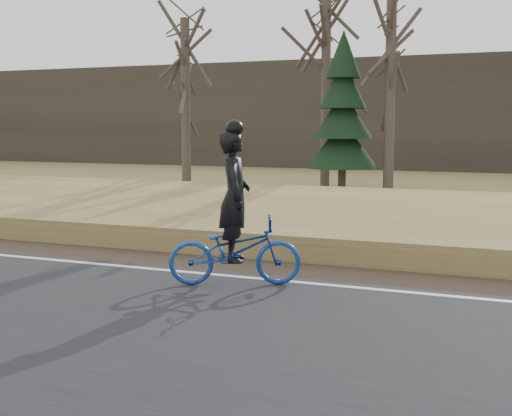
% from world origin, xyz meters
% --- Properties ---
extents(ground, '(120.00, 120.00, 0.00)m').
position_xyz_m(ground, '(0.00, 0.00, 0.00)').
color(ground, '#98864D').
rests_on(ground, ground).
extents(road, '(120.00, 6.00, 0.06)m').
position_xyz_m(road, '(0.00, -2.50, 0.03)').
color(road, black).
rests_on(road, ground).
extents(edge_line, '(120.00, 0.12, 0.01)m').
position_xyz_m(edge_line, '(0.00, 0.20, 0.07)').
color(edge_line, silver).
rests_on(edge_line, road).
extents(shoulder, '(120.00, 1.60, 0.04)m').
position_xyz_m(shoulder, '(0.00, 1.20, 0.02)').
color(shoulder, '#473A2B').
rests_on(shoulder, ground).
extents(embankment, '(120.00, 5.00, 0.44)m').
position_xyz_m(embankment, '(0.00, 4.20, 0.22)').
color(embankment, '#98864D').
rests_on(embankment, ground).
extents(ballast, '(120.00, 3.00, 0.45)m').
position_xyz_m(ballast, '(0.00, 8.00, 0.23)').
color(ballast, slate).
rests_on(ballast, ground).
extents(cyclist, '(2.02, 1.41, 2.39)m').
position_xyz_m(cyclist, '(-3.30, -0.28, 0.83)').
color(cyclist, navy).
rests_on(cyclist, road).
extents(bare_tree_far_left, '(0.36, 0.36, 6.41)m').
position_xyz_m(bare_tree_far_left, '(-12.30, 14.66, 3.20)').
color(bare_tree_far_left, brown).
rests_on(bare_tree_far_left, ground).
extents(bare_tree_left, '(0.36, 0.36, 8.34)m').
position_xyz_m(bare_tree_left, '(-7.51, 17.15, 4.17)').
color(bare_tree_left, brown).
rests_on(bare_tree_left, ground).
extents(bare_tree_near_left, '(0.36, 0.36, 6.72)m').
position_xyz_m(bare_tree_near_left, '(-4.52, 15.02, 3.36)').
color(bare_tree_near_left, brown).
rests_on(bare_tree_near_left, ground).
extents(conifer, '(2.60, 2.60, 5.71)m').
position_xyz_m(conifer, '(-6.19, 15.01, 2.70)').
color(conifer, brown).
rests_on(conifer, ground).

